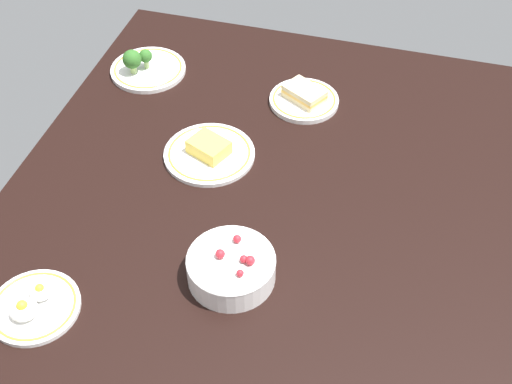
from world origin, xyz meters
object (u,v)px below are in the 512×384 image
plate_sandwich (304,98)px  bowl_berries (231,267)px  plate_eggs (33,306)px  plate_broccoli (145,67)px  plate_cheese (209,152)px

plate_sandwich → bowl_berries: 57.04cm
plate_eggs → bowl_berries: size_ratio=0.99×
bowl_berries → plate_sandwich: bearing=178.6°
plate_sandwich → plate_eggs: bearing=-25.1°
plate_broccoli → bowl_berries: 71.54cm
plate_cheese → bowl_berries: size_ratio=1.22×
plate_eggs → plate_broccoli: bearing=-173.8°
plate_cheese → plate_sandwich: size_ratio=1.21×
plate_broccoli → plate_sandwich: (1.27, 42.89, -0.29)cm
plate_cheese → plate_eggs: bearing=-20.3°
plate_cheese → bowl_berries: 35.46cm
plate_cheese → plate_eggs: (49.12, -18.12, -0.02)cm
plate_sandwich → plate_broccoli: bearing=-91.7°
plate_broccoli → bowl_berries: size_ratio=1.14×
plate_sandwich → bowl_berries: size_ratio=1.00×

